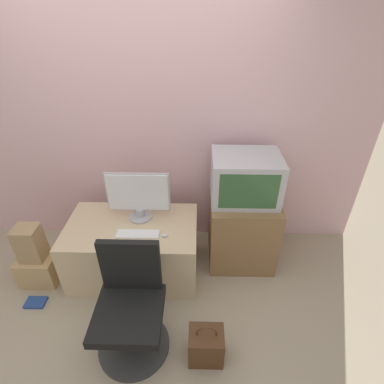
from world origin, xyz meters
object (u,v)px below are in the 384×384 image
at_px(mouse, 165,235).
at_px(keyboard, 138,234).
at_px(office_chair, 131,309).
at_px(cardboard_box_lower, 40,268).
at_px(crt_tv, 245,178).
at_px(main_monitor, 138,196).
at_px(handbag, 206,345).
at_px(book, 36,302).

bearing_deg(mouse, keyboard, 175.54).
bearing_deg(office_chair, mouse, 70.82).
height_order(mouse, cardboard_box_lower, mouse).
bearing_deg(mouse, crt_tv, 29.33).
bearing_deg(mouse, main_monitor, 133.36).
distance_m(main_monitor, mouse, 0.42).
bearing_deg(office_chair, cardboard_box_lower, 149.67).
relative_size(main_monitor, handbag, 1.52).
xyz_separation_m(cardboard_box_lower, handbag, (1.54, -0.70, -0.00)).
xyz_separation_m(main_monitor, cardboard_box_lower, (-0.95, -0.25, -0.66)).
bearing_deg(main_monitor, handbag, -58.05).
xyz_separation_m(crt_tv, office_chair, (-0.90, -0.96, -0.55)).
height_order(handbag, book, handbag).
relative_size(mouse, cardboard_box_lower, 0.17).
xyz_separation_m(mouse, office_chair, (-0.20, -0.57, -0.21)).
bearing_deg(main_monitor, cardboard_box_lower, -165.06).
xyz_separation_m(crt_tv, book, (-1.84, -0.66, -0.91)).
height_order(crt_tv, office_chair, crt_tv).
height_order(cardboard_box_lower, book, cardboard_box_lower).
bearing_deg(crt_tv, mouse, -150.67).
height_order(office_chair, book, office_chair).
bearing_deg(keyboard, office_chair, -86.85).
distance_m(crt_tv, cardboard_box_lower, 2.08).
height_order(mouse, crt_tv, crt_tv).
bearing_deg(handbag, mouse, 116.72).
bearing_deg(keyboard, cardboard_box_lower, -179.46).
height_order(crt_tv, handbag, crt_tv).
relative_size(mouse, book, 0.32).
height_order(main_monitor, cardboard_box_lower, main_monitor).
height_order(cardboard_box_lower, handbag, handbag).
bearing_deg(mouse, cardboard_box_lower, 179.57).
bearing_deg(handbag, main_monitor, 121.95).
bearing_deg(handbag, office_chair, 167.37).
bearing_deg(keyboard, crt_tv, 21.91).
distance_m(handbag, book, 1.56).
distance_m(mouse, cardboard_box_lower, 1.27).
bearing_deg(mouse, book, -166.76).
bearing_deg(mouse, office_chair, -109.18).
xyz_separation_m(office_chair, handbag, (0.55, -0.12, -0.23)).
height_order(main_monitor, mouse, main_monitor).
height_order(main_monitor, book, main_monitor).
xyz_separation_m(main_monitor, crt_tv, (0.94, 0.13, 0.12)).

